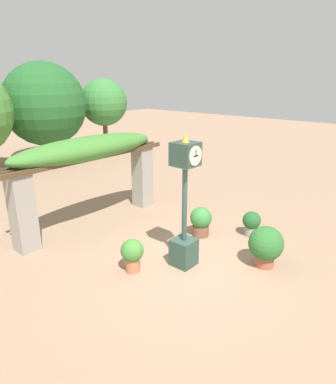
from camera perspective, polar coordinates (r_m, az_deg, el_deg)
name	(u,v)px	position (r m, az deg, el deg)	size (l,w,h in m)	color
ground_plane	(184,262)	(8.65, 2.76, -11.54)	(60.00, 60.00, 0.00)	#9E7A60
pedestal_clock	(184,208)	(7.91, 2.76, -2.70)	(0.53, 0.57, 3.19)	#2D473D
pergola	(89,159)	(10.30, -13.02, 5.40)	(5.50, 1.13, 2.73)	gray
potted_plant_near_left	(266,245)	(8.54, 15.99, -8.49)	(0.83, 0.83, 1.01)	#9E563D
potted_plant_near_right	(132,253)	(8.10, -5.99, -10.13)	(0.54, 0.54, 0.81)	#B26B4C
potted_plant_far_left	(252,222)	(10.07, 13.75, -4.95)	(0.52, 0.52, 0.73)	gray
potted_plant_far_right	(201,221)	(9.81, 5.50, -4.78)	(0.62, 0.62, 0.86)	brown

